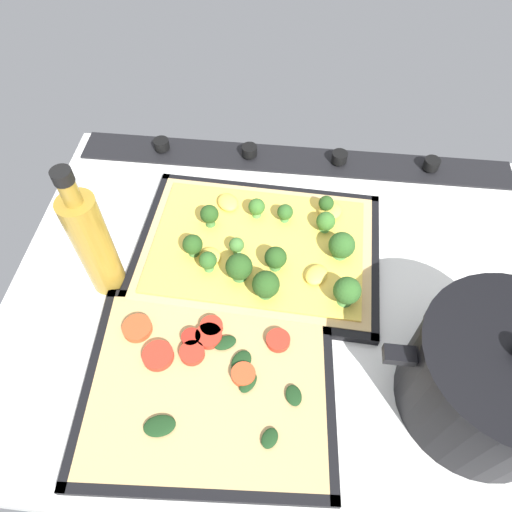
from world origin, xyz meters
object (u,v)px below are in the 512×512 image
Objects in this scene: veggie_pizza_back at (210,380)px; oil_bottle at (95,243)px; broccoli_pizza at (266,248)px; baking_tray_front at (259,250)px; cooking_pot at (497,378)px; baking_tray_back at (211,386)px.

veggie_pizza_back is 23.81cm from oil_bottle.
veggie_pizza_back is (5.25, 21.17, -0.97)cm from broccoli_pizza.
oil_bottle is at bearing 20.04° from baking_tray_front.
cooking_pot is at bearing -177.44° from veggie_pizza_back.
oil_bottle reaches higher than baking_tray_front.
veggie_pizza_back is (4.17, 21.89, 0.73)cm from baking_tray_front.
baking_tray_front is 1.14× the size of baking_tray_back.
baking_tray_back is 1.08× the size of veggie_pizza_back.
veggie_pizza_back is 34.61cm from cooking_pot.
broccoli_pizza is 1.15× the size of veggie_pizza_back.
cooking_pot is (-34.09, -1.53, 5.76)cm from veggie_pizza_back.
cooking_pot is 1.21× the size of oil_bottle.
veggie_pizza_back is 1.14× the size of cooking_pot.
oil_bottle is (21.47, 7.83, 9.08)cm from baking_tray_front.
broccoli_pizza is at bearing -103.00° from baking_tray_back.
broccoli_pizza is 21.83cm from veggie_pizza_back.
veggie_pizza_back is (0.23, -0.58, 0.72)cm from baking_tray_back.
baking_tray_back is 0.96cm from veggie_pizza_back.
baking_tray_back is (3.94, 22.47, 0.01)cm from baking_tray_front.
oil_bottle is (22.55, 7.11, 7.38)cm from broccoli_pizza.
baking_tray_back is 1.49× the size of oil_bottle.
baking_tray_back is (5.02, 21.75, -1.69)cm from broccoli_pizza.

